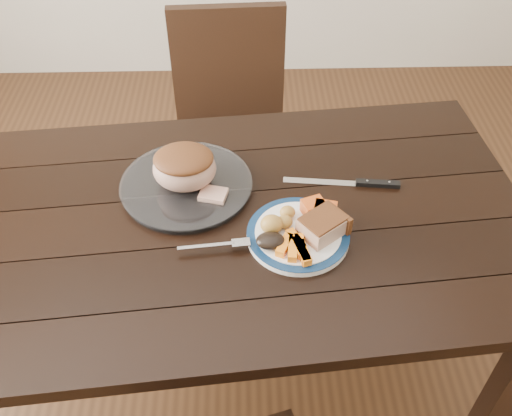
{
  "coord_description": "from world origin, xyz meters",
  "views": [
    {
      "loc": [
        0.05,
        -1.05,
        1.8
      ],
      "look_at": [
        0.08,
        -0.02,
        0.8
      ],
      "focal_mm": 40.0,
      "sensor_mm": 36.0,
      "label": 1
    }
  ],
  "objects_px": {
    "dinner_plate": "(298,235)",
    "roast_joint": "(185,169)",
    "carving_knife": "(363,183)",
    "dining_table": "(226,241)",
    "pork_slice": "(322,226)",
    "serving_platter": "(187,186)",
    "fork": "(220,245)",
    "chair_far": "(231,122)"
  },
  "relations": [
    {
      "from": "dining_table",
      "to": "fork",
      "type": "relative_size",
      "value": 9.4
    },
    {
      "from": "dining_table",
      "to": "fork",
      "type": "distance_m",
      "value": 0.16
    },
    {
      "from": "serving_platter",
      "to": "dinner_plate",
      "type": "bearing_deg",
      "value": -33.21
    },
    {
      "from": "carving_knife",
      "to": "roast_joint",
      "type": "bearing_deg",
      "value": -173.18
    },
    {
      "from": "roast_joint",
      "to": "carving_knife",
      "type": "height_order",
      "value": "roast_joint"
    },
    {
      "from": "chair_far",
      "to": "fork",
      "type": "distance_m",
      "value": 0.89
    },
    {
      "from": "chair_far",
      "to": "carving_knife",
      "type": "relative_size",
      "value": 2.9
    },
    {
      "from": "serving_platter",
      "to": "roast_joint",
      "type": "height_order",
      "value": "roast_joint"
    },
    {
      "from": "dining_table",
      "to": "pork_slice",
      "type": "distance_m",
      "value": 0.29
    },
    {
      "from": "dinner_plate",
      "to": "pork_slice",
      "type": "distance_m",
      "value": 0.07
    },
    {
      "from": "dining_table",
      "to": "pork_slice",
      "type": "relative_size",
      "value": 16.12
    },
    {
      "from": "serving_platter",
      "to": "carving_knife",
      "type": "relative_size",
      "value": 1.09
    },
    {
      "from": "dining_table",
      "to": "carving_knife",
      "type": "xyz_separation_m",
      "value": [
        0.38,
        0.12,
        0.1
      ]
    },
    {
      "from": "roast_joint",
      "to": "dining_table",
      "type": "bearing_deg",
      "value": -46.78
    },
    {
      "from": "chair_far",
      "to": "serving_platter",
      "type": "distance_m",
      "value": 0.68
    },
    {
      "from": "dinner_plate",
      "to": "serving_platter",
      "type": "height_order",
      "value": "serving_platter"
    },
    {
      "from": "dinner_plate",
      "to": "roast_joint",
      "type": "height_order",
      "value": "roast_joint"
    },
    {
      "from": "fork",
      "to": "carving_knife",
      "type": "relative_size",
      "value": 0.56
    },
    {
      "from": "fork",
      "to": "roast_joint",
      "type": "distance_m",
      "value": 0.25
    },
    {
      "from": "roast_joint",
      "to": "pork_slice",
      "type": "bearing_deg",
      "value": -29.27
    },
    {
      "from": "chair_far",
      "to": "dinner_plate",
      "type": "distance_m",
      "value": 0.87
    },
    {
      "from": "serving_platter",
      "to": "pork_slice",
      "type": "xyz_separation_m",
      "value": [
        0.35,
        -0.19,
        0.03
      ]
    },
    {
      "from": "dining_table",
      "to": "dinner_plate",
      "type": "xyz_separation_m",
      "value": [
        0.18,
        -0.08,
        0.1
      ]
    },
    {
      "from": "roast_joint",
      "to": "carving_knife",
      "type": "relative_size",
      "value": 0.53
    },
    {
      "from": "serving_platter",
      "to": "roast_joint",
      "type": "relative_size",
      "value": 2.07
    },
    {
      "from": "chair_far",
      "to": "carving_knife",
      "type": "height_order",
      "value": "chair_far"
    },
    {
      "from": "dinner_plate",
      "to": "serving_platter",
      "type": "bearing_deg",
      "value": 146.79
    },
    {
      "from": "roast_joint",
      "to": "serving_platter",
      "type": "bearing_deg",
      "value": 90.0
    },
    {
      "from": "dinner_plate",
      "to": "pork_slice",
      "type": "bearing_deg",
      "value": -4.76
    },
    {
      "from": "fork",
      "to": "chair_far",
      "type": "bearing_deg",
      "value": 83.05
    },
    {
      "from": "dining_table",
      "to": "roast_joint",
      "type": "bearing_deg",
      "value": 133.22
    },
    {
      "from": "serving_platter",
      "to": "fork",
      "type": "relative_size",
      "value": 1.96
    },
    {
      "from": "serving_platter",
      "to": "carving_knife",
      "type": "distance_m",
      "value": 0.49
    },
    {
      "from": "pork_slice",
      "to": "carving_knife",
      "type": "height_order",
      "value": "pork_slice"
    },
    {
      "from": "carving_knife",
      "to": "chair_far",
      "type": "bearing_deg",
      "value": 127.55
    },
    {
      "from": "dinner_plate",
      "to": "serving_platter",
      "type": "relative_size",
      "value": 0.74
    },
    {
      "from": "fork",
      "to": "carving_knife",
      "type": "height_order",
      "value": "fork"
    },
    {
      "from": "dining_table",
      "to": "carving_knife",
      "type": "relative_size",
      "value": 5.23
    },
    {
      "from": "dinner_plate",
      "to": "fork",
      "type": "xyz_separation_m",
      "value": [
        -0.19,
        -0.04,
        0.01
      ]
    },
    {
      "from": "fork",
      "to": "roast_joint",
      "type": "bearing_deg",
      "value": 106.71
    },
    {
      "from": "dining_table",
      "to": "chair_far",
      "type": "distance_m",
      "value": 0.75
    },
    {
      "from": "pork_slice",
      "to": "fork",
      "type": "distance_m",
      "value": 0.26
    }
  ]
}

